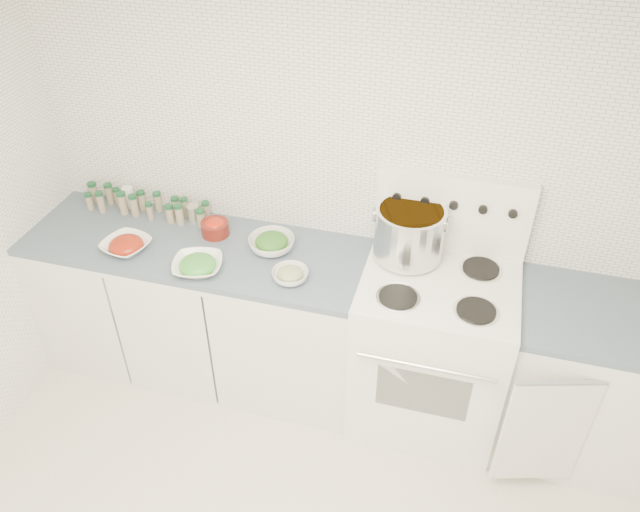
{
  "coord_description": "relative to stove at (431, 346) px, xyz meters",
  "views": [
    {
      "loc": [
        0.53,
        -1.21,
        2.86
      ],
      "look_at": [
        -0.11,
        1.14,
        1.0
      ],
      "focal_mm": 35.0,
      "sensor_mm": 36.0,
      "label": 1
    }
  ],
  "objects": [
    {
      "name": "spice_cluster",
      "position": [
        -1.7,
        0.21,
        0.46
      ],
      "size": [
        0.76,
        0.14,
        0.14
      ],
      "color": "gray",
      "rests_on": "counter_left"
    },
    {
      "name": "bowl_zucchini",
      "position": [
        -0.72,
        -0.14,
        0.44
      ],
      "size": [
        0.23,
        0.23,
        0.07
      ],
      "color": "white",
      "rests_on": "counter_left"
    },
    {
      "name": "stock_pot",
      "position": [
        -0.19,
        0.16,
        0.59
      ],
      "size": [
        0.37,
        0.35,
        0.27
      ],
      "rotation": [
        0.0,
        0.0,
        -0.24
      ],
      "color": "silver",
      "rests_on": "stove"
    },
    {
      "name": "bowl_tomato",
      "position": [
        -1.62,
        -0.14,
        0.44
      ],
      "size": [
        0.29,
        0.29,
        0.08
      ],
      "color": "white",
      "rests_on": "counter_left"
    },
    {
      "name": "bowl_snowpea",
      "position": [
        -1.19,
        -0.19,
        0.44
      ],
      "size": [
        0.3,
        0.3,
        0.08
      ],
      "color": "white",
      "rests_on": "counter_left"
    },
    {
      "name": "counter_right",
      "position": [
        0.82,
        0.0,
        -0.05
      ],
      "size": [
        0.89,
        0.74,
        0.9
      ],
      "color": "white",
      "rests_on": "ground"
    },
    {
      "name": "bowl_broccoli",
      "position": [
        -0.89,
        0.07,
        0.45
      ],
      "size": [
        0.32,
        0.32,
        0.1
      ],
      "color": "white",
      "rests_on": "counter_left"
    },
    {
      "name": "bowl_pepper",
      "position": [
        -1.23,
        0.13,
        0.45
      ],
      "size": [
        0.15,
        0.15,
        0.09
      ],
      "color": "#601710",
      "rests_on": "counter_left"
    },
    {
      "name": "stove",
      "position": [
        0.0,
        0.0,
        0.0
      ],
      "size": [
        0.76,
        0.7,
        1.36
      ],
      "color": "white",
      "rests_on": "ground"
    },
    {
      "name": "counter_left",
      "position": [
        -1.3,
        0.0,
        -0.05
      ],
      "size": [
        1.85,
        0.62,
        0.9
      ],
      "color": "white",
      "rests_on": "ground"
    },
    {
      "name": "salt_canister",
      "position": [
        -1.81,
        0.25,
        0.47
      ],
      "size": [
        0.07,
        0.07,
        0.13
      ],
      "primitive_type": "cylinder",
      "rotation": [
        0.0,
        0.0,
        0.17
      ],
      "color": "white",
      "rests_on": "counter_left"
    },
    {
      "name": "room_walls",
      "position": [
        -0.48,
        -1.19,
        1.06
      ],
      "size": [
        3.54,
        3.04,
        2.52
      ],
      "color": "white",
      "rests_on": "ground"
    },
    {
      "name": "tin_can",
      "position": [
        -1.4,
        0.22,
        0.45
      ],
      "size": [
        0.09,
        0.09,
        0.09
      ],
      "primitive_type": "cylinder",
      "rotation": [
        0.0,
        0.0,
        -0.38
      ],
      "color": "#B9B49C",
      "rests_on": "counter_left"
    }
  ]
}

